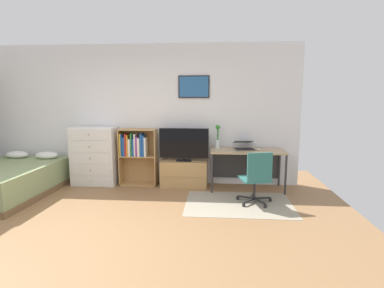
{
  "coord_description": "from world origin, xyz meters",
  "views": [
    {
      "loc": [
        1.48,
        -3.43,
        1.7
      ],
      "look_at": [
        1.08,
        1.5,
        0.93
      ],
      "focal_mm": 28.27,
      "sensor_mm": 36.0,
      "label": 1
    }
  ],
  "objects_px": {
    "dresser": "(95,156)",
    "desk": "(247,156)",
    "computer_mouse": "(258,149)",
    "television": "(184,145)",
    "office_chair": "(257,177)",
    "bamboo_vase": "(218,136)",
    "laptop": "(244,146)",
    "bookshelf": "(136,151)",
    "tv_stand": "(184,173)",
    "bed": "(7,181)"
  },
  "relations": [
    {
      "from": "dresser",
      "to": "desk",
      "type": "bearing_deg",
      "value": -0.15
    },
    {
      "from": "dresser",
      "to": "computer_mouse",
      "type": "height_order",
      "value": "dresser"
    },
    {
      "from": "desk",
      "to": "television",
      "type": "bearing_deg",
      "value": 179.99
    },
    {
      "from": "dresser",
      "to": "office_chair",
      "type": "distance_m",
      "value": 3.13
    },
    {
      "from": "dresser",
      "to": "bamboo_vase",
      "type": "distance_m",
      "value": 2.41
    },
    {
      "from": "dresser",
      "to": "laptop",
      "type": "bearing_deg",
      "value": 0.62
    },
    {
      "from": "bookshelf",
      "to": "television",
      "type": "height_order",
      "value": "television"
    },
    {
      "from": "office_chair",
      "to": "computer_mouse",
      "type": "distance_m",
      "value": 0.87
    },
    {
      "from": "office_chair",
      "to": "laptop",
      "type": "xyz_separation_m",
      "value": [
        -0.13,
        0.92,
        0.34
      ]
    },
    {
      "from": "computer_mouse",
      "to": "desk",
      "type": "bearing_deg",
      "value": 160.04
    },
    {
      "from": "computer_mouse",
      "to": "bamboo_vase",
      "type": "xyz_separation_m",
      "value": [
        -0.74,
        0.18,
        0.2
      ]
    },
    {
      "from": "tv_stand",
      "to": "office_chair",
      "type": "height_order",
      "value": "office_chair"
    },
    {
      "from": "dresser",
      "to": "bookshelf",
      "type": "xyz_separation_m",
      "value": [
        0.81,
        0.06,
        0.1
      ]
    },
    {
      "from": "bed",
      "to": "dresser",
      "type": "relative_size",
      "value": 1.79
    },
    {
      "from": "bed",
      "to": "desk",
      "type": "relative_size",
      "value": 1.5
    },
    {
      "from": "bed",
      "to": "tv_stand",
      "type": "height_order",
      "value": "bed"
    },
    {
      "from": "tv_stand",
      "to": "office_chair",
      "type": "relative_size",
      "value": 1.02
    },
    {
      "from": "tv_stand",
      "to": "bamboo_vase",
      "type": "distance_m",
      "value": 0.96
    },
    {
      "from": "desk",
      "to": "bookshelf",
      "type": "bearing_deg",
      "value": 178.16
    },
    {
      "from": "bookshelf",
      "to": "computer_mouse",
      "type": "bearing_deg",
      "value": -3.46
    },
    {
      "from": "office_chair",
      "to": "bamboo_vase",
      "type": "relative_size",
      "value": 1.95
    },
    {
      "from": "dresser",
      "to": "bed",
      "type": "bearing_deg",
      "value": -148.41
    },
    {
      "from": "desk",
      "to": "bed",
      "type": "bearing_deg",
      "value": -169.6
    },
    {
      "from": "dresser",
      "to": "tv_stand",
      "type": "distance_m",
      "value": 1.77
    },
    {
      "from": "desk",
      "to": "bamboo_vase",
      "type": "relative_size",
      "value": 3.05
    },
    {
      "from": "desk",
      "to": "office_chair",
      "type": "xyz_separation_m",
      "value": [
        0.07,
        -0.88,
        -0.15
      ]
    },
    {
      "from": "bookshelf",
      "to": "tv_stand",
      "type": "bearing_deg",
      "value": -2.77
    },
    {
      "from": "bed",
      "to": "laptop",
      "type": "bearing_deg",
      "value": 12.4
    },
    {
      "from": "television",
      "to": "computer_mouse",
      "type": "xyz_separation_m",
      "value": [
        1.38,
        -0.07,
        -0.06
      ]
    },
    {
      "from": "bookshelf",
      "to": "computer_mouse",
      "type": "height_order",
      "value": "bookshelf"
    },
    {
      "from": "bookshelf",
      "to": "bamboo_vase",
      "type": "bearing_deg",
      "value": 1.34
    },
    {
      "from": "television",
      "to": "office_chair",
      "type": "distance_m",
      "value": 1.57
    },
    {
      "from": "bed",
      "to": "computer_mouse",
      "type": "relative_size",
      "value": 19.33
    },
    {
      "from": "dresser",
      "to": "laptop",
      "type": "xyz_separation_m",
      "value": [
        2.87,
        0.03,
        0.24
      ]
    },
    {
      "from": "dresser",
      "to": "computer_mouse",
      "type": "bearing_deg",
      "value": -1.46
    },
    {
      "from": "tv_stand",
      "to": "bamboo_vase",
      "type": "bearing_deg",
      "value": 7.36
    },
    {
      "from": "bookshelf",
      "to": "bamboo_vase",
      "type": "distance_m",
      "value": 1.59
    },
    {
      "from": "dresser",
      "to": "television",
      "type": "distance_m",
      "value": 1.76
    },
    {
      "from": "television",
      "to": "computer_mouse",
      "type": "bearing_deg",
      "value": -3.0
    },
    {
      "from": "dresser",
      "to": "tv_stand",
      "type": "xyz_separation_m",
      "value": [
        1.75,
        0.02,
        -0.31
      ]
    },
    {
      "from": "office_chair",
      "to": "computer_mouse",
      "type": "height_order",
      "value": "office_chair"
    },
    {
      "from": "office_chair",
      "to": "bamboo_vase",
      "type": "distance_m",
      "value": 1.27
    },
    {
      "from": "laptop",
      "to": "desk",
      "type": "bearing_deg",
      "value": -43.26
    },
    {
      "from": "dresser",
      "to": "tv_stand",
      "type": "height_order",
      "value": "dresser"
    },
    {
      "from": "tv_stand",
      "to": "bookshelf",
      "type": "bearing_deg",
      "value": 177.23
    },
    {
      "from": "television",
      "to": "office_chair",
      "type": "bearing_deg",
      "value": -35.18
    },
    {
      "from": "television",
      "to": "laptop",
      "type": "distance_m",
      "value": 1.12
    },
    {
      "from": "desk",
      "to": "bamboo_vase",
      "type": "distance_m",
      "value": 0.66
    },
    {
      "from": "tv_stand",
      "to": "desk",
      "type": "height_order",
      "value": "desk"
    },
    {
      "from": "bookshelf",
      "to": "television",
      "type": "distance_m",
      "value": 0.95
    }
  ]
}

